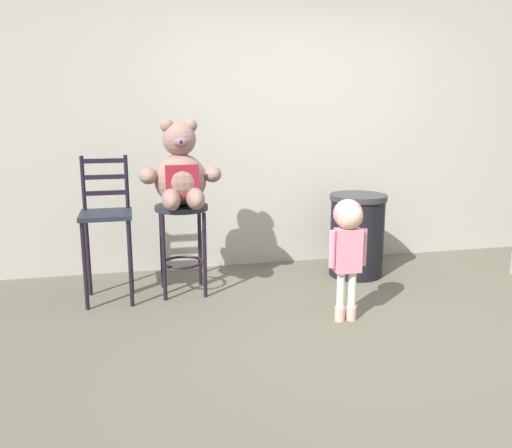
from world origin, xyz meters
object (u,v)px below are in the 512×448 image
Objects in this scene: bar_stool_with_teddy at (182,229)px; child_walking at (348,234)px; bar_chair_empty at (106,221)px; trash_bin at (357,235)px; teddy_bear at (181,174)px.

child_walking is (1.10, -0.87, 0.11)m from bar_stool_with_teddy.
bar_chair_empty is at bearing 169.53° from child_walking.
trash_bin reaches higher than bar_stool_with_teddy.
teddy_bear is at bearing 158.29° from child_walking.
bar_stool_with_teddy is 1.41m from child_walking.
bar_chair_empty is at bearing -175.85° from trash_bin.
teddy_bear reaches higher than trash_bin.
child_walking is at bearing -38.49° from bar_stool_with_teddy.
teddy_bear is (-0.00, -0.03, 0.46)m from bar_stool_with_teddy.
teddy_bear is 0.92× the size of trash_bin.
teddy_bear is 0.60× the size of bar_chair_empty.
bar_chair_empty reaches higher than child_walking.
trash_bin is at bearing 78.48° from child_walking.
trash_bin is at bearing 4.21° from bar_stool_with_teddy.
teddy_bear is at bearing 0.78° from bar_chair_empty.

